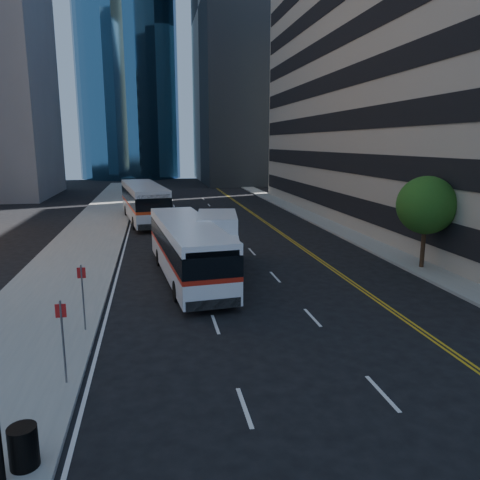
{
  "coord_description": "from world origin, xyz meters",
  "views": [
    {
      "loc": [
        -5.69,
        -15.2,
        6.98
      ],
      "look_at": [
        -2.03,
        4.61,
        2.8
      ],
      "focal_mm": 35.0,
      "sensor_mm": 36.0,
      "label": 1
    }
  ],
  "objects": [
    {
      "name": "trash_can",
      "position": [
        -8.64,
        -5.62,
        0.61
      ],
      "size": [
        0.78,
        0.78,
        0.93
      ],
      "primitive_type": "cylinder",
      "rotation": [
        0.0,
        0.0,
        0.33
      ],
      "color": "black",
      "rests_on": "sidewalk_west"
    },
    {
      "name": "sidewalk_west",
      "position": [
        -10.5,
        25.0,
        0.07
      ],
      "size": [
        5.0,
        90.0,
        0.15
      ],
      "primitive_type": "cube",
      "color": "gray",
      "rests_on": "ground"
    },
    {
      "name": "box_truck",
      "position": [
        -2.34,
        9.85,
        1.62
      ],
      "size": [
        3.03,
        6.64,
        3.06
      ],
      "rotation": [
        0.0,
        0.0,
        -0.13
      ],
      "color": "white",
      "rests_on": "ground"
    },
    {
      "name": "bus_rear",
      "position": [
        -6.6,
        27.65,
        1.83
      ],
      "size": [
        4.58,
        13.26,
        3.35
      ],
      "rotation": [
        0.0,
        0.0,
        0.14
      ],
      "color": "silver",
      "rests_on": "ground"
    },
    {
      "name": "bus_front",
      "position": [
        -4.06,
        8.57,
        1.64
      ],
      "size": [
        3.73,
        11.83,
        3.0
      ],
      "rotation": [
        0.0,
        0.0,
        0.1
      ],
      "color": "white",
      "rests_on": "ground"
    },
    {
      "name": "sidewalk_east",
      "position": [
        9.0,
        25.0,
        0.07
      ],
      "size": [
        2.0,
        90.0,
        0.15
      ],
      "primitive_type": "cube",
      "color": "gray",
      "rests_on": "ground"
    },
    {
      "name": "office_tower_north",
      "position": [
        18.0,
        72.0,
        30.0
      ],
      "size": [
        30.0,
        28.0,
        60.0
      ],
      "primitive_type": "cube",
      "color": "gray",
      "rests_on": "ground"
    },
    {
      "name": "street_tree",
      "position": [
        9.0,
        8.0,
        3.64
      ],
      "size": [
        3.2,
        3.2,
        5.1
      ],
      "color": "#332114",
      "rests_on": "sidewalk_east"
    },
    {
      "name": "ground",
      "position": [
        0.0,
        0.0,
        0.0
      ],
      "size": [
        160.0,
        160.0,
        0.0
      ],
      "primitive_type": "plane",
      "color": "black",
      "rests_on": "ground"
    }
  ]
}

